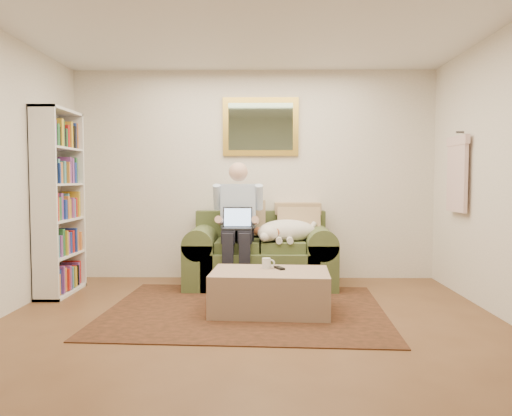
{
  "coord_description": "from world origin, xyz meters",
  "views": [
    {
      "loc": [
        0.12,
        -3.77,
        1.26
      ],
      "look_at": [
        0.04,
        1.42,
        0.95
      ],
      "focal_mm": 35.0,
      "sensor_mm": 36.0,
      "label": 1
    }
  ],
  "objects_px": {
    "seated_man": "(238,226)",
    "bookshelf": "(59,202)",
    "ottoman": "(270,292)",
    "coffee_mug": "(266,263)",
    "sofa": "(260,260)",
    "laptop": "(237,223)",
    "sleeping_dog": "(287,231)"
  },
  "relations": [
    {
      "from": "laptop",
      "to": "sleeping_dog",
      "type": "height_order",
      "value": "laptop"
    },
    {
      "from": "laptop",
      "to": "coffee_mug",
      "type": "bearing_deg",
      "value": -68.73
    },
    {
      "from": "seated_man",
      "to": "bookshelf",
      "type": "xyz_separation_m",
      "value": [
        -1.93,
        -0.27,
        0.28
      ]
    },
    {
      "from": "seated_man",
      "to": "laptop",
      "type": "relative_size",
      "value": 4.33
    },
    {
      "from": "ottoman",
      "to": "sofa",
      "type": "bearing_deg",
      "value": 94.76
    },
    {
      "from": "sleeping_dog",
      "to": "coffee_mug",
      "type": "bearing_deg",
      "value": -104.2
    },
    {
      "from": "sleeping_dog",
      "to": "ottoman",
      "type": "relative_size",
      "value": 0.65
    },
    {
      "from": "sofa",
      "to": "ottoman",
      "type": "bearing_deg",
      "value": -85.24
    },
    {
      "from": "bookshelf",
      "to": "laptop",
      "type": "bearing_deg",
      "value": 6.14
    },
    {
      "from": "seated_man",
      "to": "bookshelf",
      "type": "distance_m",
      "value": 1.97
    },
    {
      "from": "ottoman",
      "to": "coffee_mug",
      "type": "relative_size",
      "value": 10.86
    },
    {
      "from": "sofa",
      "to": "ottoman",
      "type": "distance_m",
      "value": 1.19
    },
    {
      "from": "ottoman",
      "to": "bookshelf",
      "type": "height_order",
      "value": "bookshelf"
    },
    {
      "from": "seated_man",
      "to": "laptop",
      "type": "bearing_deg",
      "value": -90.0
    },
    {
      "from": "coffee_mug",
      "to": "sleeping_dog",
      "type": "bearing_deg",
      "value": 75.8
    },
    {
      "from": "sofa",
      "to": "coffee_mug",
      "type": "height_order",
      "value": "sofa"
    },
    {
      "from": "sofa",
      "to": "ottoman",
      "type": "xyz_separation_m",
      "value": [
        0.1,
        -1.18,
        -0.1
      ]
    },
    {
      "from": "sofa",
      "to": "bookshelf",
      "type": "distance_m",
      "value": 2.33
    },
    {
      "from": "laptop",
      "to": "ottoman",
      "type": "bearing_deg",
      "value": -69.54
    },
    {
      "from": "ottoman",
      "to": "coffee_mug",
      "type": "xyz_separation_m",
      "value": [
        -0.03,
        0.13,
        0.25
      ]
    },
    {
      "from": "sofa",
      "to": "seated_man",
      "type": "relative_size",
      "value": 1.19
    },
    {
      "from": "sofa",
      "to": "bookshelf",
      "type": "height_order",
      "value": "bookshelf"
    },
    {
      "from": "seated_man",
      "to": "sleeping_dog",
      "type": "xyz_separation_m",
      "value": [
        0.57,
        0.07,
        -0.07
      ]
    },
    {
      "from": "seated_man",
      "to": "bookshelf",
      "type": "relative_size",
      "value": 0.72
    },
    {
      "from": "sofa",
      "to": "bookshelf",
      "type": "xyz_separation_m",
      "value": [
        -2.18,
        -0.43,
        0.7
      ]
    },
    {
      "from": "sofa",
      "to": "laptop",
      "type": "distance_m",
      "value": 0.57
    },
    {
      "from": "laptop",
      "to": "sleeping_dog",
      "type": "bearing_deg",
      "value": 13.64
    },
    {
      "from": "laptop",
      "to": "ottoman",
      "type": "height_order",
      "value": "laptop"
    },
    {
      "from": "ottoman",
      "to": "bookshelf",
      "type": "relative_size",
      "value": 0.54
    },
    {
      "from": "sofa",
      "to": "laptop",
      "type": "height_order",
      "value": "laptop"
    },
    {
      "from": "sofa",
      "to": "coffee_mug",
      "type": "xyz_separation_m",
      "value": [
        0.06,
        -1.05,
        0.15
      ]
    },
    {
      "from": "coffee_mug",
      "to": "bookshelf",
      "type": "relative_size",
      "value": 0.05
    }
  ]
}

